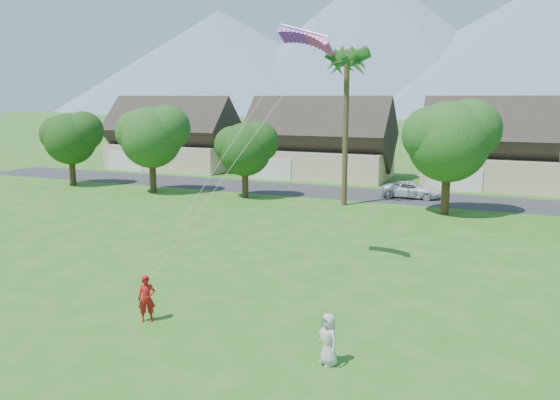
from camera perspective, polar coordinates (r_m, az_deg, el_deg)
The scene contains 10 objects.
ground at distance 19.31m, azimuth -11.95°, elevation -16.40°, with size 500.00×500.00×0.00m, color #2D6019.
street at distance 49.83m, azimuth 10.65°, elevation 0.46°, with size 90.00×7.00×0.01m, color #2D2D30.
kite_flyer at distance 22.37m, azimuth -13.77°, elevation -9.99°, with size 0.68×0.45×1.88m, color #A81313.
watcher at distance 18.58m, azimuth 5.07°, elevation -14.29°, with size 0.87×0.56×1.77m, color #B8B7B3.
parked_car at distance 49.27m, azimuth 13.58°, elevation 1.05°, with size 2.33×5.05×1.40m, color white.
mountain_ridge at distance 274.79m, azimuth 23.33°, elevation 14.13°, with size 540.00×240.00×70.00m.
houses_row at distance 58.06m, azimuth 13.11°, elevation 5.23°, with size 72.75×8.19×8.86m.
tree_row at distance 43.57m, azimuth 7.71°, elevation 5.58°, with size 62.27×6.67×8.45m.
fan_palm at distance 44.30m, azimuth 7.04°, elevation 14.63°, with size 3.00×3.00×13.80m.
parafoil_kite at distance 27.17m, azimuth 2.85°, elevation 16.62°, with size 2.87×1.18×0.50m.
Camera 1 is at (9.99, -14.03, 8.74)m, focal length 35.00 mm.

